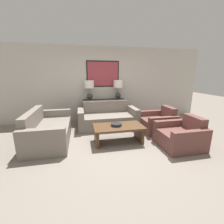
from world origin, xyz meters
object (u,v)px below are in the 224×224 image
Objects in this scene: console_table at (104,110)px; table_lamp_right at (118,87)px; couch_by_back_wall at (108,118)px; coffee_table at (118,130)px; couch_by_side at (48,130)px; armchair_near_camera at (180,136)px; decorative_bowl at (116,125)px; armchair_near_back_wall at (158,123)px; table_lamp_left at (89,87)px.

table_lamp_right is (0.52, 0.00, 0.84)m from console_table.
couch_by_back_wall is 1.22m from coffee_table.
couch_by_back_wall is (0.00, -0.66, -0.12)m from console_table.
couch_by_side reaches higher than coffee_table.
coffee_table is at bearing 158.94° from armchair_near_camera.
couch_by_back_wall is 1.52× the size of coffee_table.
couch_by_side is at bearing 165.11° from decorative_bowl.
console_table is 1.66× the size of armchair_near_camera.
table_lamp_right is 1.91m from armchair_near_back_wall.
armchair_near_back_wall reaches higher than coffee_table.
couch_by_back_wall is at bearing -51.98° from table_lamp_left.
armchair_near_back_wall is (1.97, -1.35, -0.99)m from table_lamp_left.
couch_by_back_wall is at bearing -128.02° from table_lamp_right.
console_table is at bearing 40.09° from couch_by_side.
table_lamp_right reaches higher than armchair_near_camera.
decorative_bowl is at bearing -89.71° from couch_by_back_wall.
couch_by_side is at bearing -155.82° from couch_by_back_wall.
table_lamp_left is at bearing 129.10° from armchair_near_camera.
decorative_bowl is at bearing 159.30° from armchair_near_camera.
console_table is at bearing 90.19° from decorative_bowl.
armchair_near_camera is at bearing -21.06° from coffee_table.
couch_by_back_wall reaches higher than console_table.
armchair_near_back_wall is (1.45, -1.35, -0.14)m from console_table.
armchair_near_camera reaches higher than decorative_bowl.
table_lamp_right is 1.28m from couch_by_back_wall.
console_table is 1.98m from armchair_near_back_wall.
decorative_bowl is (0.53, -1.87, -0.77)m from table_lamp_left.
table_lamp_right is at bearing 51.98° from couch_by_back_wall.
console_table is 0.80× the size of couch_by_back_wall.
console_table is 5.58× the size of decorative_bowl.
armchair_near_back_wall is at bearing -43.01° from console_table.
armchair_near_back_wall is at bearing 90.00° from armchair_near_camera.
table_lamp_left is at bearing 128.02° from couch_by_back_wall.
table_lamp_right is 0.36× the size of couch_by_side.
table_lamp_left is 3.27m from armchair_near_camera.
decorative_bowl is at bearing -89.81° from console_table.
armchair_near_back_wall is at bearing -55.50° from table_lamp_right.
armchair_near_camera is at bearing -20.70° from decorative_bowl.
armchair_near_back_wall is 1.07m from armchair_near_camera.
console_table reaches higher than armchair_near_back_wall.
couch_by_side is 1.81m from coffee_table.
console_table is at bearing 91.78° from coffee_table.
table_lamp_right is at bearing 0.00° from table_lamp_left.
couch_by_side is 1.77m from decorative_bowl.
table_lamp_left is 2.09m from decorative_bowl.
table_lamp_right is at bearing 110.98° from armchair_near_camera.
armchair_near_back_wall is at bearing 20.01° from decorative_bowl.
armchair_near_back_wall and armchair_near_camera have the same top height.
table_lamp_right reaches higher than armchair_near_back_wall.
table_lamp_right is 2.15m from coffee_table.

